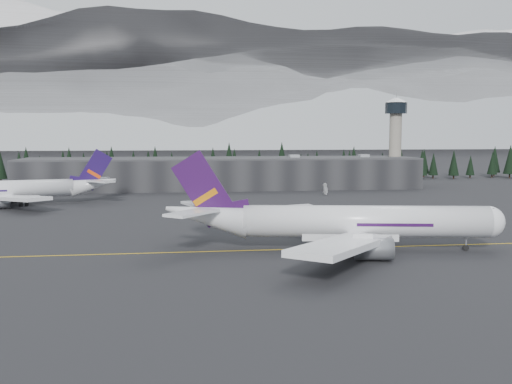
{
  "coord_description": "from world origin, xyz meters",
  "views": [
    {
      "loc": [
        -17.05,
        -108.61,
        22.14
      ],
      "look_at": [
        0.0,
        20.0,
        9.0
      ],
      "focal_mm": 40.0,
      "sensor_mm": 36.0,
      "label": 1
    }
  ],
  "objects": [
    {
      "name": "jet_parked",
      "position": [
        -67.42,
        77.82,
        4.93
      ],
      "size": [
        58.69,
        53.6,
        17.49
      ],
      "rotation": [
        0.0,
        0.0,
        3.36
      ],
      "color": "silver",
      "rests_on": "ground"
    },
    {
      "name": "gse_vehicle_a",
      "position": [
        -6.35,
        105.26,
        0.8
      ],
      "size": [
        3.43,
        6.09,
        1.6
      ],
      "primitive_type": "imported",
      "rotation": [
        0.0,
        0.0,
        -0.14
      ],
      "color": "silver",
      "rests_on": "ground"
    },
    {
      "name": "gse_vehicle_b",
      "position": [
        35.67,
        94.16,
        0.74
      ],
      "size": [
        4.62,
        2.55,
        1.49
      ],
      "primitive_type": "imported",
      "rotation": [
        0.0,
        0.0,
        -1.38
      ],
      "color": "silver",
      "rests_on": "ground"
    },
    {
      "name": "control_tower",
      "position": [
        75.0,
        128.0,
        23.41
      ],
      "size": [
        10.0,
        10.0,
        37.7
      ],
      "color": "gray",
      "rests_on": "ground"
    },
    {
      "name": "treeline",
      "position": [
        0.0,
        162.0,
        7.5
      ],
      "size": [
        360.0,
        20.0,
        15.0
      ],
      "primitive_type": "cube",
      "color": "black",
      "rests_on": "ground"
    },
    {
      "name": "ground",
      "position": [
        0.0,
        0.0,
        0.0
      ],
      "size": [
        1400.0,
        1400.0,
        0.0
      ],
      "primitive_type": "plane",
      "color": "black",
      "rests_on": "ground"
    },
    {
      "name": "terminal",
      "position": [
        0.0,
        125.0,
        6.3
      ],
      "size": [
        160.0,
        30.0,
        12.6
      ],
      "color": "black",
      "rests_on": "ground"
    },
    {
      "name": "taxiline",
      "position": [
        0.0,
        -2.0,
        0.01
      ],
      "size": [
        400.0,
        0.4,
        0.02
      ],
      "primitive_type": "cube",
      "color": "gold",
      "rests_on": "ground"
    },
    {
      "name": "mountain_ridge",
      "position": [
        0.0,
        1000.0,
        0.0
      ],
      "size": [
        4400.0,
        900.0,
        420.0
      ],
      "primitive_type": null,
      "color": "white",
      "rests_on": "ground"
    },
    {
      "name": "jet_main",
      "position": [
        12.22,
        -3.44,
        5.41
      ],
      "size": [
        64.85,
        59.4,
        19.18
      ],
      "rotation": [
        0.0,
        0.0,
        -0.17
      ],
      "color": "silver",
      "rests_on": "ground"
    }
  ]
}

